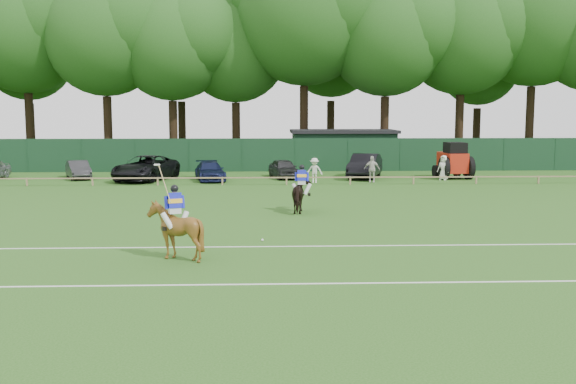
{
  "coord_description": "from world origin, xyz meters",
  "views": [
    {
      "loc": [
        -0.56,
        -23.76,
        4.72
      ],
      "look_at": [
        0.5,
        3.0,
        1.4
      ],
      "focal_mm": 42.0,
      "sensor_mm": 36.0,
      "label": 1
    }
  ],
  "objects_px": {
    "horse_chestnut": "(175,230)",
    "utility_shed": "(343,149)",
    "estate_black": "(365,166)",
    "sedan_grey": "(78,170)",
    "sedan_navy": "(210,171)",
    "polo_ball": "(262,240)",
    "spectator_right": "(444,168)",
    "spectator_mid": "(372,169)",
    "horse_dark": "(302,195)",
    "suv_black": "(146,168)",
    "tractor": "(453,161)",
    "spectator_left": "(314,170)",
    "hatch_grey": "(284,169)"
  },
  "relations": [
    {
      "from": "estate_black",
      "to": "tractor",
      "type": "height_order",
      "value": "tractor"
    },
    {
      "from": "spectator_mid",
      "to": "utility_shed",
      "type": "height_order",
      "value": "utility_shed"
    },
    {
      "from": "estate_black",
      "to": "spectator_mid",
      "type": "height_order",
      "value": "spectator_mid"
    },
    {
      "from": "hatch_grey",
      "to": "spectator_left",
      "type": "distance_m",
      "value": 3.52
    },
    {
      "from": "estate_black",
      "to": "polo_ball",
      "type": "relative_size",
      "value": 55.22
    },
    {
      "from": "horse_dark",
      "to": "horse_chestnut",
      "type": "distance_m",
      "value": 10.51
    },
    {
      "from": "hatch_grey",
      "to": "spectator_right",
      "type": "relative_size",
      "value": 2.31
    },
    {
      "from": "sedan_grey",
      "to": "spectator_right",
      "type": "relative_size",
      "value": 2.24
    },
    {
      "from": "horse_chestnut",
      "to": "hatch_grey",
      "type": "bearing_deg",
      "value": -119.04
    },
    {
      "from": "horse_dark",
      "to": "spectator_left",
      "type": "bearing_deg",
      "value": -92.94
    },
    {
      "from": "sedan_navy",
      "to": "spectator_left",
      "type": "distance_m",
      "value": 7.0
    },
    {
      "from": "sedan_grey",
      "to": "sedan_navy",
      "type": "xyz_separation_m",
      "value": [
        9.02,
        -1.49,
        0.0
      ]
    },
    {
      "from": "spectator_mid",
      "to": "tractor",
      "type": "bearing_deg",
      "value": 33.35
    },
    {
      "from": "horse_chestnut",
      "to": "utility_shed",
      "type": "bearing_deg",
      "value": -125.13
    },
    {
      "from": "horse_chestnut",
      "to": "estate_black",
      "type": "distance_m",
      "value": 26.7
    },
    {
      "from": "sedan_grey",
      "to": "estate_black",
      "type": "relative_size",
      "value": 0.75
    },
    {
      "from": "sedan_grey",
      "to": "spectator_mid",
      "type": "relative_size",
      "value": 2.17
    },
    {
      "from": "suv_black",
      "to": "hatch_grey",
      "type": "distance_m",
      "value": 9.27
    },
    {
      "from": "horse_dark",
      "to": "sedan_grey",
      "type": "height_order",
      "value": "horse_dark"
    },
    {
      "from": "sedan_grey",
      "to": "tractor",
      "type": "bearing_deg",
      "value": -24.6
    },
    {
      "from": "spectator_mid",
      "to": "polo_ball",
      "type": "height_order",
      "value": "spectator_mid"
    },
    {
      "from": "horse_dark",
      "to": "utility_shed",
      "type": "height_order",
      "value": "utility_shed"
    },
    {
      "from": "sedan_grey",
      "to": "sedan_navy",
      "type": "distance_m",
      "value": 9.14
    },
    {
      "from": "spectator_left",
      "to": "polo_ball",
      "type": "xyz_separation_m",
      "value": [
        -3.37,
        -19.07,
        -0.75
      ]
    },
    {
      "from": "spectator_left",
      "to": "spectator_mid",
      "type": "bearing_deg",
      "value": 12.87
    },
    {
      "from": "estate_black",
      "to": "spectator_left",
      "type": "xyz_separation_m",
      "value": [
        -3.7,
        -2.97,
        -0.02
      ]
    },
    {
      "from": "hatch_grey",
      "to": "tractor",
      "type": "distance_m",
      "value": 11.54
    },
    {
      "from": "horse_chestnut",
      "to": "sedan_grey",
      "type": "relative_size",
      "value": 0.5
    },
    {
      "from": "estate_black",
      "to": "utility_shed",
      "type": "relative_size",
      "value": 0.59
    },
    {
      "from": "spectator_right",
      "to": "utility_shed",
      "type": "xyz_separation_m",
      "value": [
        -5.52,
        9.7,
        0.71
      ]
    },
    {
      "from": "estate_black",
      "to": "spectator_mid",
      "type": "bearing_deg",
      "value": -71.67
    },
    {
      "from": "hatch_grey",
      "to": "tractor",
      "type": "bearing_deg",
      "value": -15.88
    },
    {
      "from": "spectator_mid",
      "to": "tractor",
      "type": "height_order",
      "value": "tractor"
    },
    {
      "from": "spectator_left",
      "to": "spectator_mid",
      "type": "distance_m",
      "value": 3.71
    },
    {
      "from": "spectator_left",
      "to": "utility_shed",
      "type": "bearing_deg",
      "value": 85.21
    },
    {
      "from": "tractor",
      "to": "spectator_mid",
      "type": "bearing_deg",
      "value": -165.97
    },
    {
      "from": "horse_dark",
      "to": "spectator_mid",
      "type": "height_order",
      "value": "spectator_mid"
    },
    {
      "from": "horse_chestnut",
      "to": "spectator_left",
      "type": "distance_m",
      "value": 22.7
    },
    {
      "from": "horse_dark",
      "to": "suv_black",
      "type": "relative_size",
      "value": 0.33
    },
    {
      "from": "hatch_grey",
      "to": "spectator_right",
      "type": "xyz_separation_m",
      "value": [
        10.55,
        -1.74,
        0.18
      ]
    },
    {
      "from": "estate_black",
      "to": "spectator_right",
      "type": "bearing_deg",
      "value": -0.89
    },
    {
      "from": "sedan_grey",
      "to": "spectator_left",
      "type": "distance_m",
      "value": 16.13
    },
    {
      "from": "spectator_left",
      "to": "tractor",
      "type": "relative_size",
      "value": 0.51
    },
    {
      "from": "spectator_left",
      "to": "spectator_right",
      "type": "xyz_separation_m",
      "value": [
        8.69,
        1.25,
        0.03
      ]
    },
    {
      "from": "horse_chestnut",
      "to": "sedan_grey",
      "type": "distance_m",
      "value": 26.85
    },
    {
      "from": "horse_dark",
      "to": "utility_shed",
      "type": "relative_size",
      "value": 0.23
    },
    {
      "from": "estate_black",
      "to": "utility_shed",
      "type": "distance_m",
      "value": 8.03
    },
    {
      "from": "horse_chestnut",
      "to": "utility_shed",
      "type": "xyz_separation_m",
      "value": [
        9.28,
        32.82,
        0.62
      ]
    },
    {
      "from": "utility_shed",
      "to": "tractor",
      "type": "relative_size",
      "value": 2.69
    },
    {
      "from": "estate_black",
      "to": "utility_shed",
      "type": "xyz_separation_m",
      "value": [
        -0.53,
        7.98,
        0.72
      ]
    }
  ]
}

